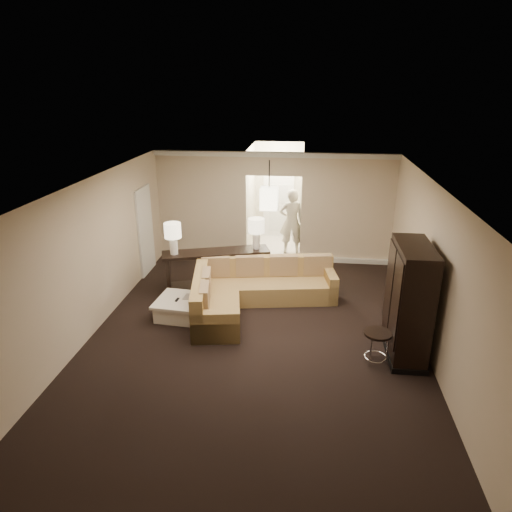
# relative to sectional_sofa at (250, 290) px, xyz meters

# --- Properties ---
(ground) EXTENTS (8.00, 8.00, 0.00)m
(ground) POSITION_rel_sectional_sofa_xyz_m (0.24, -1.25, -0.35)
(ground) COLOR black
(ground) RESTS_ON ground
(wall_back) EXTENTS (6.00, 0.04, 2.80)m
(wall_back) POSITION_rel_sectional_sofa_xyz_m (0.24, 2.75, 1.05)
(wall_back) COLOR beige
(wall_back) RESTS_ON ground
(wall_front) EXTENTS (6.00, 0.04, 2.80)m
(wall_front) POSITION_rel_sectional_sofa_xyz_m (0.24, -5.25, 1.05)
(wall_front) COLOR beige
(wall_front) RESTS_ON ground
(wall_left) EXTENTS (0.04, 8.00, 2.80)m
(wall_left) POSITION_rel_sectional_sofa_xyz_m (-2.76, -1.25, 1.05)
(wall_left) COLOR beige
(wall_left) RESTS_ON ground
(wall_right) EXTENTS (0.04, 8.00, 2.80)m
(wall_right) POSITION_rel_sectional_sofa_xyz_m (3.24, -1.25, 1.05)
(wall_right) COLOR beige
(wall_right) RESTS_ON ground
(ceiling) EXTENTS (6.00, 8.00, 0.02)m
(ceiling) POSITION_rel_sectional_sofa_xyz_m (0.24, -1.25, 2.45)
(ceiling) COLOR white
(ceiling) RESTS_ON wall_back
(crown_molding) EXTENTS (6.00, 0.10, 0.12)m
(crown_molding) POSITION_rel_sectional_sofa_xyz_m (0.24, 2.70, 2.38)
(crown_molding) COLOR silver
(crown_molding) RESTS_ON wall_back
(baseboard) EXTENTS (6.00, 0.10, 0.12)m
(baseboard) POSITION_rel_sectional_sofa_xyz_m (0.24, 2.70, -0.29)
(baseboard) COLOR silver
(baseboard) RESTS_ON ground
(side_door) EXTENTS (0.05, 0.90, 2.10)m
(side_door) POSITION_rel_sectional_sofa_xyz_m (-2.73, 1.55, 0.70)
(side_door) COLOR white
(side_door) RESTS_ON ground
(foyer) EXTENTS (1.44, 2.02, 2.80)m
(foyer) POSITION_rel_sectional_sofa_xyz_m (0.24, 4.09, 0.95)
(foyer) COLOR silver
(foyer) RESTS_ON ground
(sectional_sofa) EXTENTS (3.06, 2.70, 0.88)m
(sectional_sofa) POSITION_rel_sectional_sofa_xyz_m (0.00, 0.00, 0.00)
(sectional_sofa) COLOR brown
(sectional_sofa) RESTS_ON ground
(coffee_table) EXTENTS (1.00, 1.00, 0.38)m
(coffee_table) POSITION_rel_sectional_sofa_xyz_m (-1.32, -0.60, -0.16)
(coffee_table) COLOR white
(coffee_table) RESTS_ON ground
(console_table) EXTENTS (2.39, 1.22, 0.90)m
(console_table) POSITION_rel_sectional_sofa_xyz_m (-0.86, 0.75, 0.19)
(console_table) COLOR black
(console_table) RESTS_ON ground
(armoire) EXTENTS (0.58, 1.36, 1.96)m
(armoire) POSITION_rel_sectional_sofa_xyz_m (2.83, -1.43, 0.59)
(armoire) COLOR black
(armoire) RESTS_ON ground
(drink_table) EXTENTS (0.45, 0.45, 0.57)m
(drink_table) POSITION_rel_sectional_sofa_xyz_m (2.33, -1.80, 0.06)
(drink_table) COLOR black
(drink_table) RESTS_ON ground
(table_lamp_left) EXTENTS (0.36, 0.36, 0.69)m
(table_lamp_left) POSITION_rel_sectional_sofa_xyz_m (-1.72, 0.48, 1.02)
(table_lamp_left) COLOR white
(table_lamp_left) RESTS_ON console_table
(table_lamp_right) EXTENTS (0.36, 0.36, 0.69)m
(table_lamp_right) POSITION_rel_sectional_sofa_xyz_m (0.00, 1.03, 1.02)
(table_lamp_right) COLOR white
(table_lamp_right) RESTS_ON console_table
(pendant_light) EXTENTS (0.38, 0.38, 1.09)m
(pendant_light) POSITION_rel_sectional_sofa_xyz_m (0.24, 1.45, 1.60)
(pendant_light) COLOR black
(pendant_light) RESTS_ON ceiling
(person) EXTENTS (0.72, 0.49, 1.97)m
(person) POSITION_rel_sectional_sofa_xyz_m (0.69, 3.26, 0.63)
(person) COLOR beige
(person) RESTS_ON ground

